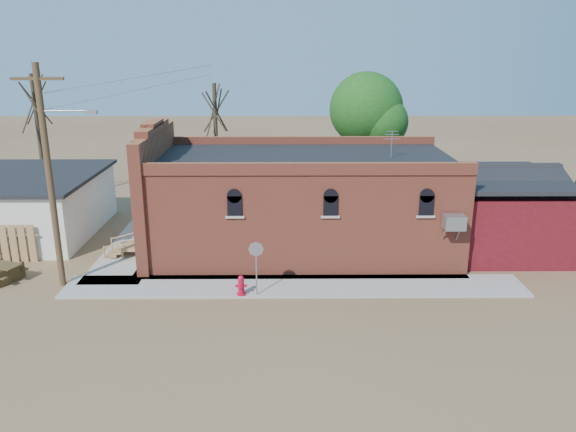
{
  "coord_description": "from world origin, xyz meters",
  "views": [
    {
      "loc": [
        1.06,
        -20.48,
        9.59
      ],
      "look_at": [
        1.24,
        3.13,
        2.4
      ],
      "focal_mm": 35.0,
      "sensor_mm": 36.0,
      "label": 1
    }
  ],
  "objects_px": {
    "utility_pole": "(50,173)",
    "picnic_table": "(0,269)",
    "trash_barrel": "(150,245)",
    "fire_hydrant": "(241,285)",
    "stop_sign": "(256,254)",
    "brick_bar": "(296,203)"
  },
  "relations": [
    {
      "from": "utility_pole",
      "to": "stop_sign",
      "type": "height_order",
      "value": "utility_pole"
    },
    {
      "from": "stop_sign",
      "to": "picnic_table",
      "type": "height_order",
      "value": "stop_sign"
    },
    {
      "from": "utility_pole",
      "to": "fire_hydrant",
      "type": "bearing_deg",
      "value": -9.13
    },
    {
      "from": "brick_bar",
      "to": "stop_sign",
      "type": "distance_m",
      "value": 5.77
    },
    {
      "from": "stop_sign",
      "to": "utility_pole",
      "type": "bearing_deg",
      "value": -164.39
    },
    {
      "from": "brick_bar",
      "to": "trash_barrel",
      "type": "xyz_separation_m",
      "value": [
        -6.94,
        -0.89,
        -1.82
      ]
    },
    {
      "from": "brick_bar",
      "to": "picnic_table",
      "type": "bearing_deg",
      "value": -163.28
    },
    {
      "from": "brick_bar",
      "to": "fire_hydrant",
      "type": "bearing_deg",
      "value": -112.64
    },
    {
      "from": "fire_hydrant",
      "to": "stop_sign",
      "type": "bearing_deg",
      "value": -20.18
    },
    {
      "from": "fire_hydrant",
      "to": "picnic_table",
      "type": "bearing_deg",
      "value": 150.09
    },
    {
      "from": "utility_pole",
      "to": "picnic_table",
      "type": "height_order",
      "value": "utility_pole"
    },
    {
      "from": "stop_sign",
      "to": "trash_barrel",
      "type": "bearing_deg",
      "value": 162.88
    },
    {
      "from": "fire_hydrant",
      "to": "picnic_table",
      "type": "distance_m",
      "value": 10.48
    },
    {
      "from": "trash_barrel",
      "to": "picnic_table",
      "type": "relative_size",
      "value": 0.4
    },
    {
      "from": "fire_hydrant",
      "to": "picnic_table",
      "type": "relative_size",
      "value": 0.38
    },
    {
      "from": "utility_pole",
      "to": "picnic_table",
      "type": "bearing_deg",
      "value": 170.04
    },
    {
      "from": "stop_sign",
      "to": "picnic_table",
      "type": "xyz_separation_m",
      "value": [
        -10.96,
        1.7,
        -1.31
      ]
    },
    {
      "from": "brick_bar",
      "to": "utility_pole",
      "type": "xyz_separation_m",
      "value": [
        -9.79,
        -4.29,
        2.43
      ]
    },
    {
      "from": "brick_bar",
      "to": "fire_hydrant",
      "type": "relative_size",
      "value": 20.08
    },
    {
      "from": "fire_hydrant",
      "to": "stop_sign",
      "type": "relative_size",
      "value": 0.36
    },
    {
      "from": "fire_hydrant",
      "to": "trash_barrel",
      "type": "distance_m",
      "value": 6.55
    },
    {
      "from": "trash_barrel",
      "to": "picnic_table",
      "type": "bearing_deg",
      "value": -152.97
    }
  ]
}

